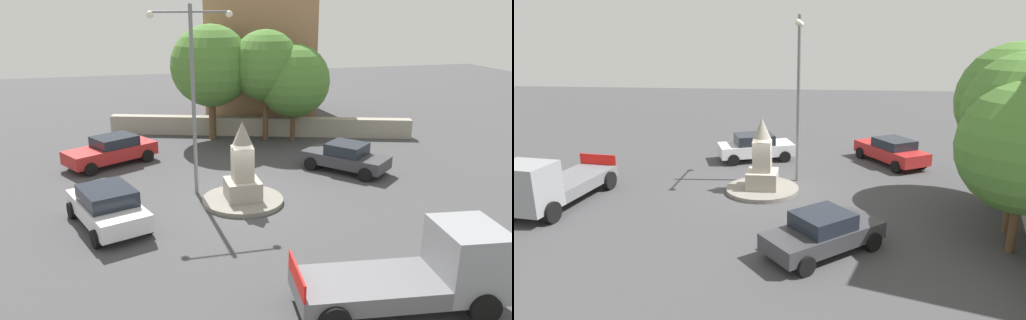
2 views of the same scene
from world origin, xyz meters
The scene contains 13 objects.
ground_plane centered at (0.00, 0.00, 0.00)m, with size 80.00×80.00×0.00m, color #424244.
traffic_island centered at (0.00, 0.00, 0.09)m, with size 3.34×3.34×0.18m, color gray.
monument centered at (0.00, 0.00, 1.47)m, with size 1.38×1.38×3.21m.
streetlamp centered at (-1.69, 1.52, 4.76)m, with size 3.36×0.28×7.82m.
car_white_waiting centered at (-5.28, -1.02, 0.78)m, with size 3.17×4.55×1.51m.
car_dark_grey_parked_right centered at (5.74, 2.69, 0.72)m, with size 3.93×4.22×1.40m.
car_red_far_side centered at (-5.27, 6.58, 0.75)m, with size 4.76×3.78×1.45m.
truck_grey_approaching centered at (3.06, -8.39, 1.03)m, with size 5.67×2.77×2.26m.
stone_boundary_wall centered at (3.41, 10.44, 0.56)m, with size 18.41×0.70×1.13m, color #9E9687.
corner_building centered at (5.19, 15.92, 4.83)m, with size 7.05×8.53×9.65m, color #A87A56.
tree_near_wall centered at (3.53, 9.35, 4.38)m, with size 4.07×4.07×6.43m.
tree_mid_cluster centered at (0.52, 10.33, 4.34)m, with size 4.73×4.73×6.72m.
tree_far_corner centered at (5.07, 8.85, 3.53)m, with size 4.19×4.19×5.63m.
Camera 1 is at (-4.24, -18.82, 7.89)m, focal length 35.41 mm.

